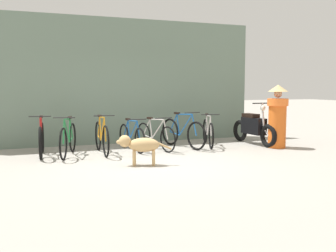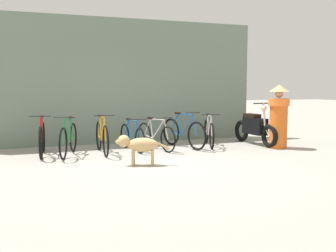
{
  "view_description": "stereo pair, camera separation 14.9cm",
  "coord_description": "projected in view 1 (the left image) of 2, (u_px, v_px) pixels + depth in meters",
  "views": [
    {
      "loc": [
        -2.51,
        -7.34,
        1.55
      ],
      "look_at": [
        0.67,
        0.88,
        0.65
      ],
      "focal_mm": 42.0,
      "sensor_mm": 36.0,
      "label": 1
    },
    {
      "loc": [
        -2.37,
        -7.39,
        1.55
      ],
      "look_at": [
        0.67,
        0.88,
        0.65
      ],
      "focal_mm": 42.0,
      "sensor_mm": 36.0,
      "label": 2
    }
  ],
  "objects": [
    {
      "name": "bicycle_6",
      "position": [
        208.0,
        132.0,
        10.16
      ],
      "size": [
        0.64,
        1.64,
        0.85
      ],
      "rotation": [
        0.0,
        0.0,
        -1.9
      ],
      "color": "black",
      "rests_on": "ground"
    },
    {
      "name": "bicycle_4",
      "position": [
        155.0,
        136.0,
        9.57
      ],
      "size": [
        0.53,
        1.66,
        0.81
      ],
      "rotation": [
        0.0,
        0.0,
        -1.33
      ],
      "color": "black",
      "rests_on": "ground"
    },
    {
      "name": "stray_dog",
      "position": [
        140.0,
        145.0,
        7.65
      ],
      "size": [
        1.04,
        0.5,
        0.6
      ],
      "rotation": [
        0.0,
        0.0,
        2.82
      ],
      "color": "tan",
      "rests_on": "ground"
    },
    {
      "name": "bicycle_1",
      "position": [
        68.0,
        139.0,
        8.7
      ],
      "size": [
        0.62,
        1.64,
        0.9
      ],
      "rotation": [
        0.0,
        0.0,
        -1.89
      ],
      "color": "black",
      "rests_on": "ground"
    },
    {
      "name": "person_in_robes",
      "position": [
        277.0,
        115.0,
        9.82
      ],
      "size": [
        0.72,
        0.72,
        1.58
      ],
      "rotation": [
        0.0,
        0.0,
        2.54
      ],
      "color": "orange",
      "rests_on": "ground"
    },
    {
      "name": "bicycle_0",
      "position": [
        41.0,
        139.0,
        8.71
      ],
      "size": [
        0.46,
        1.67,
        0.92
      ],
      "rotation": [
        0.0,
        0.0,
        -1.67
      ],
      "color": "black",
      "rests_on": "ground"
    },
    {
      "name": "bicycle_5",
      "position": [
        183.0,
        133.0,
        9.89
      ],
      "size": [
        0.57,
        1.73,
        0.91
      ],
      "rotation": [
        0.0,
        0.0,
        -1.32
      ],
      "color": "black",
      "rests_on": "ground"
    },
    {
      "name": "motorcycle",
      "position": [
        254.0,
        128.0,
        10.44
      ],
      "size": [
        0.58,
        1.87,
        1.12
      ],
      "rotation": [
        0.0,
        0.0,
        -1.53
      ],
      "color": "black",
      "rests_on": "ground"
    },
    {
      "name": "shop_wall_back",
      "position": [
        115.0,
        81.0,
        10.56
      ],
      "size": [
        7.96,
        0.2,
        3.35
      ],
      "color": "slate",
      "rests_on": "ground"
    },
    {
      "name": "bicycle_2",
      "position": [
        102.0,
        137.0,
        8.99
      ],
      "size": [
        0.46,
        1.73,
        0.91
      ],
      "rotation": [
        0.0,
        0.0,
        -1.6
      ],
      "color": "black",
      "rests_on": "ground"
    },
    {
      "name": "bicycle_3",
      "position": [
        132.0,
        137.0,
        9.44
      ],
      "size": [
        0.46,
        1.62,
        0.79
      ],
      "rotation": [
        0.0,
        0.0,
        -1.47
      ],
      "color": "black",
      "rests_on": "ground"
    },
    {
      "name": "ground_plane",
      "position": [
        153.0,
        164.0,
        7.86
      ],
      "size": [
        60.0,
        60.0,
        0.0
      ],
      "primitive_type": "plane",
      "color": "#9E998E"
    }
  ]
}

